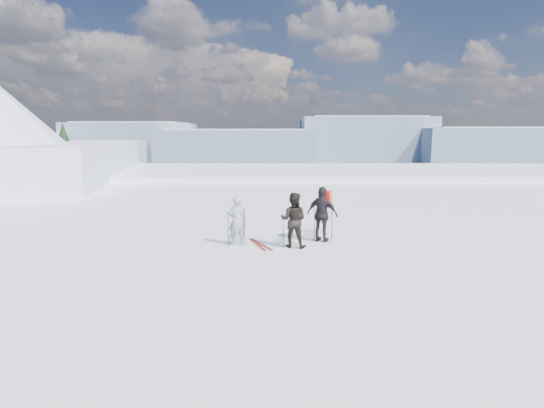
{
  "coord_description": "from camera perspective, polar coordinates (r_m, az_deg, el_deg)",
  "views": [
    {
      "loc": [
        -2.24,
        -10.36,
        3.74
      ],
      "look_at": [
        -2.28,
        3.0,
        1.54
      ],
      "focal_mm": 28.0,
      "sensor_mm": 36.0,
      "label": 1
    }
  ],
  "objects": [
    {
      "name": "skis_loose",
      "position": [
        14.59,
        -1.71,
        -5.46
      ],
      "size": [
        0.89,
        1.63,
        0.03
      ],
      "color": "black",
      "rests_on": "ground"
    },
    {
      "name": "skier_pack",
      "position": [
        14.93,
        6.77,
        -1.4
      ],
      "size": [
        1.23,
        0.98,
        1.95
      ],
      "primitive_type": "imported",
      "rotation": [
        0.0,
        0.0,
        2.62
      ],
      "color": "black",
      "rests_on": "ground"
    },
    {
      "name": "near_ridge",
      "position": [
        47.12,
        -30.92,
        -0.82
      ],
      "size": [
        31.37,
        35.68,
        25.62
      ],
      "color": "white",
      "rests_on": "ground"
    },
    {
      "name": "ski_poles",
      "position": [
        14.45,
        1.69,
        -3.2
      ],
      "size": [
        3.6,
        0.86,
        1.31
      ],
      "color": "black",
      "rests_on": "ground"
    },
    {
      "name": "skier_grey",
      "position": [
        14.43,
        -4.74,
        -2.3
      ],
      "size": [
        0.63,
        0.43,
        1.68
      ],
      "primitive_type": "imported",
      "rotation": [
        0.0,
        0.0,
        3.18
      ],
      "color": "#90969D",
      "rests_on": "ground"
    },
    {
      "name": "skier_dark",
      "position": [
        14.14,
        2.9,
        -2.16
      ],
      "size": [
        1.05,
        0.91,
        1.85
      ],
      "primitive_type": "imported",
      "rotation": [
        0.0,
        0.0,
        2.88
      ],
      "color": "black",
      "rests_on": "ground"
    },
    {
      "name": "lake_basin",
      "position": [
        41.7,
        3.25,
        -4.89
      ],
      "size": [
        820.0,
        820.0,
        71.62
      ],
      "color": "white",
      "rests_on": "ground"
    },
    {
      "name": "backpack",
      "position": [
        14.97,
        7.24,
        3.52
      ],
      "size": [
        0.48,
        0.41,
        0.58
      ],
      "primitive_type": "cube",
      "rotation": [
        0.0,
        0.0,
        2.62
      ],
      "color": "red",
      "rests_on": "skier_pack"
    },
    {
      "name": "far_mountain_range",
      "position": [
        466.36,
        4.11,
        7.98
      ],
      "size": [
        770.0,
        110.0,
        53.0
      ],
      "color": "slate",
      "rests_on": "ground"
    }
  ]
}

